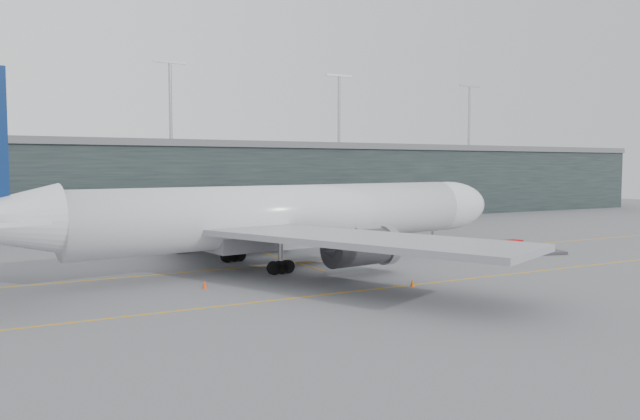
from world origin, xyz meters
name	(u,v)px	position (x,y,z in m)	size (l,w,h in m)	color
ground	(242,262)	(0.00, 0.00, 0.00)	(320.00, 320.00, 0.00)	#5C5B60
taxiline_a	(255,267)	(0.00, -4.00, 0.01)	(160.00, 0.25, 0.02)	orange
taxiline_b	(329,294)	(0.00, -20.00, 0.01)	(160.00, 0.25, 0.02)	orange
taxiline_lead_main	(224,240)	(5.00, 20.00, 0.01)	(0.25, 60.00, 0.02)	orange
terminal	(132,182)	(0.00, 58.00, 7.62)	(240.00, 36.00, 29.00)	black
main_aircraft	(284,216)	(3.41, -3.90, 5.22)	(66.30, 61.75, 18.60)	silver
jet_bridge	(357,201)	(28.55, 22.22, 4.84)	(19.16, 44.34, 6.46)	#2D2D32
gse_cart	(512,246)	(31.37, -9.18, 0.90)	(2.40, 1.55, 1.62)	#A90C0C
baggage_dolly	(549,252)	(35.04, -11.61, 0.20)	(3.40, 2.72, 0.34)	#37363B
uld_a	(179,246)	(-4.22, 10.24, 0.90)	(2.26, 2.03, 1.71)	#3E3D42
uld_b	(199,244)	(-1.35, 11.38, 0.85)	(2.15, 1.94, 1.61)	#3E3D42
uld_c	(212,241)	(0.43, 11.57, 1.04)	(2.67, 2.43, 1.98)	#3E3D42
cone_nose	(529,247)	(35.78, -7.78, 0.37)	(0.46, 0.46, 0.74)	red
cone_wing_stbd	(412,283)	(8.06, -20.54, 0.32)	(0.40, 0.40, 0.64)	orange
cone_wing_port	(285,243)	(10.09, 10.39, 0.34)	(0.42, 0.42, 0.67)	orange
cone_tail	(205,284)	(-8.29, -12.69, 0.35)	(0.45, 0.45, 0.71)	#F73E0D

